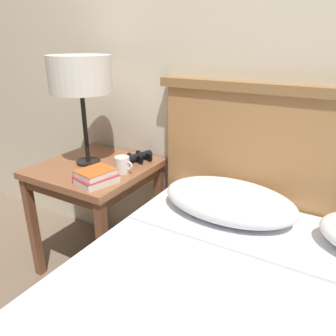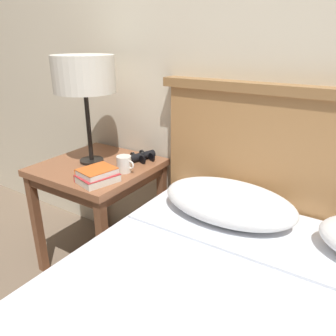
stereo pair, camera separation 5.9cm
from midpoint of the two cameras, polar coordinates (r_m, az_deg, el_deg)
wall_back at (r=1.71m, az=8.43°, el=21.81°), size 8.00×0.06×2.60m
nightstand at (r=1.87m, az=-11.13°, el=-1.81°), size 0.58×0.58×0.65m
table_lamp at (r=1.77m, az=-13.48°, el=15.37°), size 0.32×0.32×0.57m
book_on_nightstand at (r=1.60m, az=-11.16°, el=-1.74°), size 0.19×0.21×0.04m
book_stacked_on_top at (r=1.59m, az=-11.29°, el=-0.56°), size 0.17×0.19×0.03m
binoculars_pair at (r=1.86m, az=-3.60°, el=2.05°), size 0.15×0.16×0.05m
coffee_mug at (r=1.69m, az=-6.63°, el=0.69°), size 0.10×0.08×0.08m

